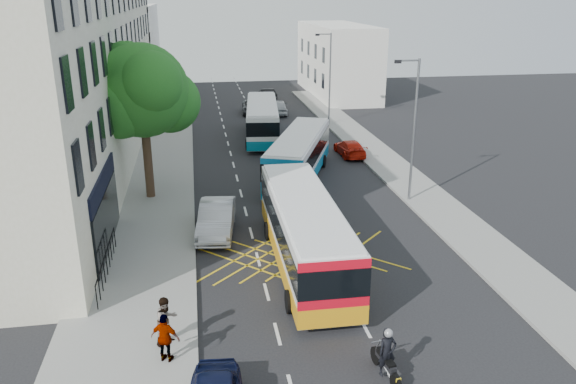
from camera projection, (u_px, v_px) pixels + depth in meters
name	position (u px, v px, depth m)	size (l,w,h in m)	color
ground	(364.00, 326.00, 20.47)	(120.00, 120.00, 0.00)	black
pavement_left	(151.00, 197.00, 33.06)	(5.00, 70.00, 0.15)	gray
pavement_right	(409.00, 183.00, 35.54)	(3.00, 70.00, 0.15)	gray
terrace_main	(70.00, 64.00, 38.77)	(8.30, 45.00, 13.50)	beige
terrace_far	(122.00, 49.00, 67.70)	(8.00, 20.00, 10.00)	silver
building_right	(337.00, 60.00, 65.41)	(6.00, 18.00, 8.00)	silver
street_tree	(142.00, 92.00, 30.93)	(6.30, 5.70, 8.80)	#382619
lamp_near	(413.00, 124.00, 31.02)	(1.45, 0.15, 8.00)	slate
lamp_far	(329.00, 74.00, 49.60)	(1.45, 0.15, 8.00)	slate
railings	(107.00, 263.00, 23.64)	(0.08, 5.60, 1.14)	black
bus_near	(305.00, 232.00, 24.39)	(2.86, 11.11, 3.12)	silver
bus_mid	(299.00, 156.00, 36.02)	(6.09, 10.72, 2.97)	silver
bus_far	(262.00, 120.00, 46.10)	(3.63, 10.84, 2.99)	silver
motorbike	(387.00, 355.00, 17.45)	(0.67, 2.00, 1.78)	black
parked_car_silver	(216.00, 219.00, 28.06)	(1.67, 4.78, 1.58)	#B7BAC0
red_hatchback	(350.00, 148.00, 41.54)	(1.64, 4.03, 1.17)	#BB1708
distant_car_grey	(253.00, 107.00, 56.02)	(2.10, 4.56, 1.27)	#3C4044
distant_car_silver	(278.00, 107.00, 55.62)	(1.71, 4.25, 1.45)	#B4B7BC
distant_car_dark	(267.00, 94.00, 63.39)	(1.29, 3.71, 1.22)	black
pedestrian_near	(167.00, 321.00, 18.93)	(0.84, 0.66, 1.73)	gray
pedestrian_far	(165.00, 338.00, 18.02)	(1.00, 0.41, 1.70)	gray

